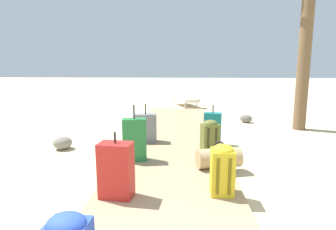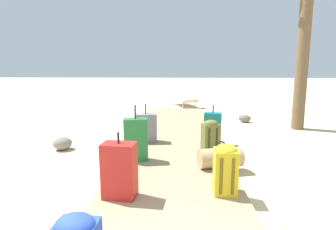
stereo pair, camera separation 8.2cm
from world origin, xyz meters
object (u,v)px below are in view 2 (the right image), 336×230
at_px(duffel_bag_tan, 220,158).
at_px(suitcase_red, 119,170).
at_px(backpack_yellow, 225,168).
at_px(suitcase_teal, 213,126).
at_px(suitcase_green, 136,140).
at_px(lounge_chair, 185,98).
at_px(suitcase_grey, 146,128).
at_px(backpack_olive, 211,134).

relative_size(duffel_bag_tan, suitcase_red, 0.90).
xyz_separation_m(backpack_yellow, duffel_bag_tan, (0.08, 0.82, -0.17)).
bearing_deg(suitcase_teal, backpack_yellow, -93.62).
distance_m(suitcase_green, lounge_chair, 6.25).
bearing_deg(duffel_bag_tan, suitcase_teal, 87.30).
bearing_deg(lounge_chair, duffel_bag_tan, -86.92).
height_order(suitcase_green, suitcase_red, suitcase_green).
distance_m(backpack_yellow, suitcase_green, 1.60).
bearing_deg(duffel_bag_tan, lounge_chair, 93.08).
xyz_separation_m(duffel_bag_tan, lounge_chair, (-0.34, 6.41, 0.10)).
height_order(suitcase_grey, backpack_yellow, suitcase_grey).
xyz_separation_m(backpack_yellow, suitcase_green, (-1.20, 1.06, 0.03)).
relative_size(suitcase_grey, backpack_olive, 1.38).
height_order(suitcase_grey, duffel_bag_tan, suitcase_grey).
bearing_deg(suitcase_grey, lounge_chair, 80.03).
bearing_deg(suitcase_red, duffel_bag_tan, 36.74).
xyz_separation_m(suitcase_grey, backpack_olive, (1.20, -0.50, 0.01)).
height_order(backpack_yellow, suitcase_green, suitcase_green).
relative_size(backpack_yellow, lounge_chair, 0.36).
xyz_separation_m(backpack_olive, suitcase_red, (-1.23, -1.75, 0.03)).
xyz_separation_m(suitcase_green, lounge_chair, (0.93, 6.18, -0.09)).
bearing_deg(backpack_yellow, duffel_bag_tan, 84.77).
distance_m(suitcase_grey, lounge_chair, 5.20).
relative_size(backpack_yellow, duffel_bag_tan, 0.87).
distance_m(backpack_yellow, backpack_olive, 1.62).
relative_size(backpack_olive, duffel_bag_tan, 0.80).
relative_size(backpack_yellow, suitcase_red, 0.78).
height_order(suitcase_teal, duffel_bag_tan, suitcase_teal).
bearing_deg(duffel_bag_tan, suitcase_red, -143.26).
height_order(suitcase_teal, suitcase_red, suitcase_red).
bearing_deg(suitcase_grey, suitcase_green, -91.81).
distance_m(backpack_olive, suitcase_red, 2.14).
relative_size(suitcase_red, lounge_chair, 0.45).
distance_m(suitcase_grey, suitcase_teal, 1.32).
bearing_deg(backpack_olive, suitcase_grey, 157.49).
bearing_deg(backpack_yellow, suitcase_grey, 118.93).
bearing_deg(suitcase_grey, duffel_bag_tan, -46.09).
xyz_separation_m(suitcase_green, duffel_bag_tan, (1.28, -0.23, -0.19)).
bearing_deg(backpack_olive, backpack_yellow, -90.94).
bearing_deg(suitcase_green, lounge_chair, 81.40).
bearing_deg(duffel_bag_tan, suitcase_grey, 133.91).
bearing_deg(suitcase_teal, duffel_bag_tan, -92.70).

